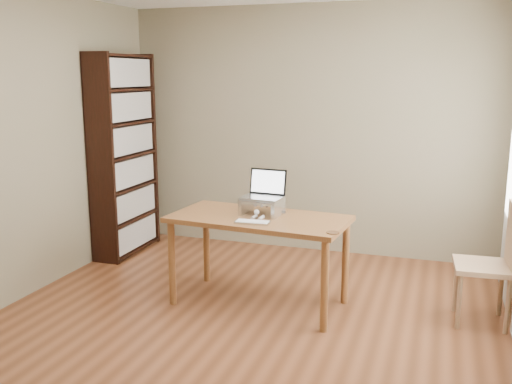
% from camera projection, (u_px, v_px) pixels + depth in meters
% --- Properties ---
extents(room, '(4.04, 4.54, 2.64)m').
position_uv_depth(room, '(240.00, 160.00, 3.94)').
color(room, '#5C2F18').
rests_on(room, ground).
extents(bookshelf, '(0.30, 0.90, 2.10)m').
position_uv_depth(bookshelf, '(124.00, 155.00, 5.99)').
color(bookshelf, black).
rests_on(bookshelf, ground).
extents(desk, '(1.49, 0.84, 0.75)m').
position_uv_depth(desk, '(259.00, 228.00, 4.66)').
color(desk, brown).
rests_on(desk, ground).
extents(laptop_stand, '(0.32, 0.25, 0.13)m').
position_uv_depth(laptop_stand, '(262.00, 205.00, 4.69)').
color(laptop_stand, silver).
rests_on(laptop_stand, desk).
extents(laptop, '(0.34, 0.29, 0.23)m').
position_uv_depth(laptop, '(264.00, 191.00, 4.73)').
color(laptop, silver).
rests_on(laptop, laptop_stand).
extents(keyboard, '(0.28, 0.13, 0.02)m').
position_uv_depth(keyboard, '(252.00, 222.00, 4.42)').
color(keyboard, silver).
rests_on(keyboard, desk).
extents(coaster, '(0.10, 0.10, 0.01)m').
position_uv_depth(coaster, '(333.00, 233.00, 4.16)').
color(coaster, '#4E311A').
rests_on(coaster, desk).
extents(cat, '(0.23, 0.47, 0.14)m').
position_uv_depth(cat, '(266.00, 207.00, 4.72)').
color(cat, '#403932').
rests_on(cat, desk).
extents(chair, '(0.44, 0.44, 0.95)m').
position_uv_depth(chair, '(494.00, 260.00, 4.30)').
color(chair, '#A17557').
rests_on(chair, ground).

